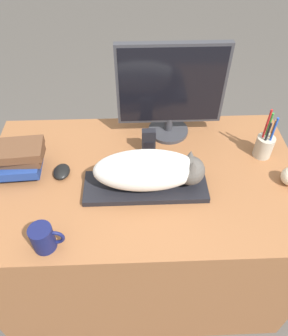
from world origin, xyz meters
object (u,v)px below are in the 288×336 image
keyboard (146,187)px  monitor (171,89)px  pen_cup (264,145)px  cat (152,170)px  coffee_mug (44,238)px  book_stack (17,159)px  phone (149,141)px  computer_mouse (62,172)px

keyboard → monitor: monitor is taller
pen_cup → monitor: bearing=156.6°
cat → coffee_mug: bearing=-146.6°
monitor → book_stack: (-0.62, -0.23, -0.16)m
coffee_mug → phone: 0.58m
computer_mouse → book_stack: (-0.17, 0.02, 0.05)m
monitor → book_stack: 0.68m
coffee_mug → pen_cup: pen_cup is taller
keyboard → coffee_mug: (-0.34, -0.24, 0.04)m
book_stack → cat: bearing=-12.2°
keyboard → computer_mouse: (-0.34, 0.09, 0.00)m
keyboard → computer_mouse: computer_mouse is taller
keyboard → cat: (0.02, -0.00, 0.09)m
computer_mouse → pen_cup: (0.84, 0.08, 0.04)m
cat → monitor: bearing=74.2°
keyboard → cat: cat is taller
cat → phone: (-0.00, 0.21, -0.05)m
cat → phone: 0.22m
cat → coffee_mug: cat is taller
cat → phone: bearing=90.1°
computer_mouse → coffee_mug: 0.33m
computer_mouse → coffee_mug: bearing=-91.3°
cat → computer_mouse: 0.38m
monitor → computer_mouse: size_ratio=5.22×
cat → pen_cup: 0.52m
coffee_mug → pen_cup: (0.85, 0.42, 0.01)m
monitor → phone: bearing=-127.0°
keyboard → book_stack: bearing=167.3°
coffee_mug → book_stack: book_stack is taller
computer_mouse → monitor: bearing=29.0°
cat → monitor: monitor is taller
coffee_mug → phone: (0.37, 0.45, 0.01)m
cat → pen_cup: (0.49, 0.17, -0.05)m
monitor → book_stack: size_ratio=2.07×
coffee_mug → book_stack: bearing=114.5°
keyboard → pen_cup: size_ratio=2.05×
phone → book_stack: book_stack is taller
cat → phone: cat is taller
pen_cup → phone: 0.49m
cat → book_stack: size_ratio=1.90×
phone → book_stack: bearing=-169.3°
coffee_mug → book_stack: 0.39m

